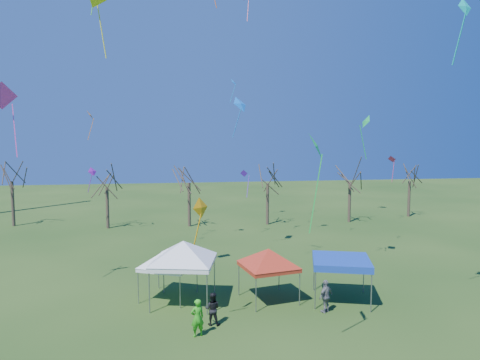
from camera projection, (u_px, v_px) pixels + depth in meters
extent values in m
plane|color=#204115|center=(254.00, 321.00, 21.78)|extent=(140.00, 140.00, 0.00)
cylinder|color=#3D2D21|center=(13.00, 204.00, 45.26)|extent=(0.32, 0.32, 4.78)
cylinder|color=#3D2D21|center=(107.00, 208.00, 44.15)|extent=(0.32, 0.32, 4.28)
cylinder|color=#3D2D21|center=(189.00, 205.00, 45.16)|extent=(0.32, 0.32, 4.64)
cylinder|color=#3D2D21|center=(268.00, 204.00, 46.13)|extent=(0.32, 0.32, 4.49)
cylinder|color=#3D2D21|center=(349.00, 202.00, 47.53)|extent=(0.32, 0.32, 4.47)
cylinder|color=#3D2D21|center=(409.00, 199.00, 50.86)|extent=(0.32, 0.32, 4.23)
cylinder|color=gray|center=(138.00, 288.00, 24.00)|extent=(0.05, 0.05, 1.81)
cylinder|color=gray|center=(159.00, 274.00, 26.44)|extent=(0.05, 0.05, 1.81)
cylinder|color=gray|center=(180.00, 292.00, 23.32)|extent=(0.05, 0.05, 1.81)
cylinder|color=gray|center=(197.00, 278.00, 25.76)|extent=(0.05, 0.05, 1.81)
cube|color=white|center=(168.00, 266.00, 24.78)|extent=(3.60, 3.60, 0.22)
pyramid|color=white|center=(168.00, 248.00, 24.68)|extent=(3.51, 3.51, 0.91)
cylinder|color=gray|center=(149.00, 293.00, 22.67)|extent=(0.07, 0.07, 2.21)
cylinder|color=gray|center=(164.00, 275.00, 25.73)|extent=(0.07, 0.07, 2.21)
cylinder|color=gray|center=(207.00, 294.00, 22.46)|extent=(0.07, 0.07, 2.21)
cylinder|color=gray|center=(214.00, 276.00, 25.53)|extent=(0.07, 0.07, 2.21)
cube|color=white|center=(184.00, 262.00, 23.98)|extent=(3.96, 3.96, 0.26)
pyramid|color=white|center=(183.00, 241.00, 23.86)|extent=(4.57, 4.57, 1.10)
cylinder|color=gray|center=(256.00, 295.00, 22.79)|extent=(0.06, 0.06, 1.87)
cylinder|color=gray|center=(239.00, 280.00, 25.24)|extent=(0.06, 0.06, 1.87)
cylinder|color=gray|center=(300.00, 289.00, 23.71)|extent=(0.06, 0.06, 1.87)
cylinder|color=gray|center=(279.00, 275.00, 26.16)|extent=(0.06, 0.06, 1.87)
cube|color=#AA2410|center=(268.00, 267.00, 24.37)|extent=(3.32, 3.32, 0.22)
pyramid|color=#AA2410|center=(269.00, 249.00, 24.27)|extent=(3.89, 3.89, 0.94)
cylinder|color=gray|center=(315.00, 290.00, 23.18)|extent=(0.06, 0.06, 2.10)
cylinder|color=gray|center=(314.00, 274.00, 26.07)|extent=(0.06, 0.06, 2.10)
cylinder|color=gray|center=(371.00, 293.00, 22.75)|extent=(0.06, 0.06, 2.10)
cylinder|color=gray|center=(364.00, 276.00, 25.64)|extent=(0.06, 0.06, 2.10)
cube|color=#0F35A2|center=(341.00, 263.00, 24.30)|extent=(3.95, 3.95, 0.25)
cube|color=#0F35A2|center=(341.00, 259.00, 24.28)|extent=(3.95, 3.95, 0.13)
imported|color=black|center=(212.00, 309.00, 21.27)|extent=(0.93, 0.81, 1.64)
imported|color=slate|center=(326.00, 296.00, 22.80)|extent=(1.11, 0.94, 1.78)
imported|color=green|center=(197.00, 318.00, 20.02)|extent=(0.76, 0.62, 1.80)
cone|color=#571ABC|center=(244.00, 173.00, 40.42)|extent=(0.81, 0.62, 0.71)
cube|color=#571ABC|center=(248.00, 186.00, 40.42)|extent=(0.40, 0.75, 2.07)
cone|color=green|center=(316.00, 146.00, 17.06)|extent=(1.05, 1.41, 1.16)
cube|color=green|center=(316.00, 194.00, 17.02)|extent=(0.48, 0.20, 3.20)
cube|color=yellow|center=(102.00, 32.00, 23.97)|extent=(0.50, 0.40, 2.97)
cone|color=#1676EF|center=(240.00, 104.00, 33.12)|extent=(1.76, 1.72, 1.30)
cube|color=#1676EF|center=(237.00, 123.00, 32.93)|extent=(0.63, 0.69, 2.23)
cube|color=red|center=(248.00, 9.00, 40.91)|extent=(0.34, 0.86, 2.47)
cone|color=#0DC5AE|center=(465.00, 6.00, 20.11)|extent=(0.98, 0.59, 0.91)
cube|color=#0DC5AE|center=(459.00, 38.00, 20.11)|extent=(0.23, 0.64, 2.46)
cone|color=#CA2C60|center=(392.00, 159.00, 47.11)|extent=(1.08, 1.17, 0.80)
cube|color=#CA2C60|center=(393.00, 172.00, 47.11)|extent=(0.37, 0.27, 2.33)
cone|color=#FFA10D|center=(201.00, 208.00, 20.28)|extent=(0.89, 0.84, 1.00)
cube|color=#FFA10D|center=(198.00, 230.00, 20.20)|extent=(0.38, 0.41, 1.56)
cone|color=orange|center=(91.00, 115.00, 39.85)|extent=(0.82, 1.21, 1.00)
cube|color=orange|center=(91.00, 129.00, 39.70)|extent=(0.62, 0.10, 2.04)
cone|color=#FD38A7|center=(2.00, 95.00, 23.54)|extent=(1.71, 1.26, 1.53)
cube|color=#FD38A7|center=(15.00, 130.00, 24.02)|extent=(0.51, 1.04, 3.03)
cone|color=#1685F0|center=(234.00, 82.00, 39.18)|extent=(0.90, 1.01, 0.70)
cube|color=#1685F0|center=(233.00, 93.00, 39.02)|extent=(0.55, 0.31, 1.67)
cone|color=green|center=(366.00, 121.00, 30.08)|extent=(0.60, 1.06, 0.96)
cube|color=green|center=(363.00, 142.00, 30.51)|extent=(0.62, 0.07, 2.44)
cone|color=purple|center=(92.00, 171.00, 42.18)|extent=(1.07, 1.10, 0.92)
cube|color=purple|center=(90.00, 183.00, 42.01)|extent=(0.56, 0.52, 1.84)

